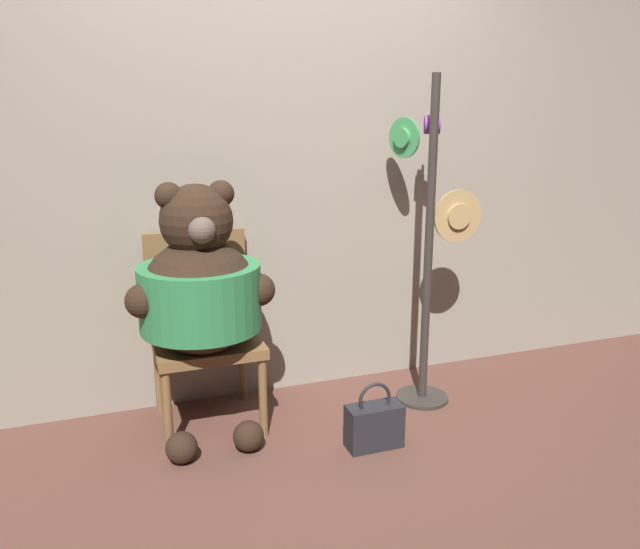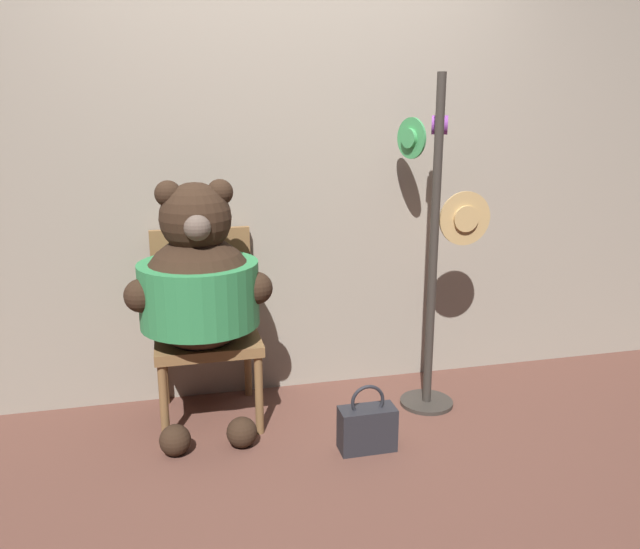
% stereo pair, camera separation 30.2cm
% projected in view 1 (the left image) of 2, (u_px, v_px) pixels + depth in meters
% --- Properties ---
extents(ground_plane, '(14.00, 14.00, 0.00)m').
position_uv_depth(ground_plane, '(318.00, 448.00, 2.89)').
color(ground_plane, brown).
extents(wall_back, '(8.00, 0.10, 2.77)m').
position_uv_depth(wall_back, '(270.00, 137.00, 3.21)').
color(wall_back, gray).
rests_on(wall_back, ground_plane).
extents(chair, '(0.50, 0.49, 0.94)m').
position_uv_depth(chair, '(203.00, 323.00, 3.08)').
color(chair, brown).
rests_on(chair, ground_plane).
extents(teddy_bear, '(0.68, 0.60, 1.22)m').
position_uv_depth(teddy_bear, '(200.00, 290.00, 2.86)').
color(teddy_bear, black).
rests_on(teddy_bear, ground_plane).
extents(hat_display_rack, '(0.44, 0.42, 1.69)m').
position_uv_depth(hat_display_rack, '(430.00, 242.00, 3.21)').
color(hat_display_rack, '#332D28').
rests_on(hat_display_rack, ground_plane).
extents(handbag_on_ground, '(0.26, 0.12, 0.32)m').
position_uv_depth(handbag_on_ground, '(374.00, 425.00, 2.88)').
color(handbag_on_ground, '#232328').
rests_on(handbag_on_ground, ground_plane).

